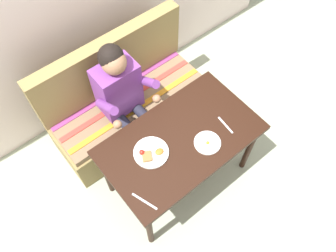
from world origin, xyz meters
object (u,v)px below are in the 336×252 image
at_px(plate_breakfast, 151,153).
at_px(fork, 225,125).
at_px(couch, 126,104).
at_px(plate_eggs, 207,143).
at_px(table, 180,144).
at_px(knife, 145,201).
at_px(person, 123,95).

bearing_deg(plate_breakfast, fork, -16.10).
bearing_deg(couch, plate_eggs, -82.16).
bearing_deg(plate_breakfast, table, -10.06).
distance_m(plate_breakfast, knife, 0.36).
bearing_deg(knife, table, 4.30).
xyz_separation_m(couch, person, (-0.10, -0.17, 0.41)).
bearing_deg(couch, plate_breakfast, -108.95).
relative_size(fork, knife, 0.85).
bearing_deg(plate_eggs, table, 129.54).
bearing_deg(plate_eggs, fork, 7.36).
bearing_deg(plate_eggs, person, 107.16).
bearing_deg(couch, person, -120.51).
bearing_deg(knife, plate_breakfast, 26.81).
height_order(plate_eggs, fork, plate_eggs).
distance_m(couch, plate_eggs, 1.01).
bearing_deg(person, couch, 59.49).
bearing_deg(fork, person, 126.86).
distance_m(plate_breakfast, fork, 0.61).
xyz_separation_m(person, knife, (-0.40, -0.80, -0.01)).
xyz_separation_m(person, plate_eggs, (0.23, -0.74, -0.00)).
xyz_separation_m(plate_breakfast, knife, (-0.25, -0.26, -0.01)).
bearing_deg(person, plate_breakfast, -104.81).
relative_size(table, plate_eggs, 6.05).
bearing_deg(plate_eggs, plate_breakfast, 152.22).
bearing_deg(plate_eggs, knife, -174.52).
xyz_separation_m(couch, plate_eggs, (0.13, -0.92, 0.41)).
bearing_deg(person, fork, -58.26).
distance_m(table, person, 0.61).
relative_size(couch, plate_eggs, 7.25).
height_order(table, couch, couch).
height_order(couch, knife, couch).
xyz_separation_m(plate_breakfast, plate_eggs, (0.37, -0.20, -0.00)).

